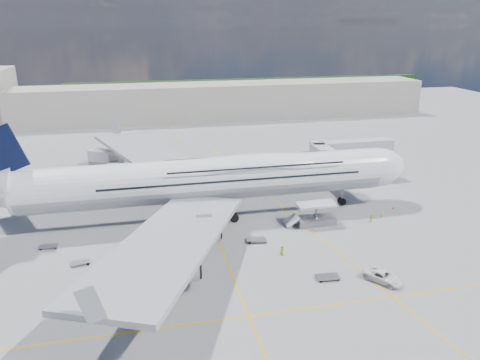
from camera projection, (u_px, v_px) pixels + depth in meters
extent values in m
plane|color=gray|center=(218.00, 241.00, 72.27)|extent=(300.00, 300.00, 0.00)
cube|color=#DEA60B|center=(218.00, 241.00, 72.27)|extent=(0.25, 220.00, 0.01)
cube|color=#DEA60B|center=(249.00, 316.00, 53.79)|extent=(120.00, 0.25, 0.01)
cube|color=#DEA60B|center=(285.00, 209.00, 84.41)|extent=(14.16, 99.06, 0.01)
cylinder|color=white|center=(207.00, 179.00, 79.31)|extent=(62.00, 7.20, 7.20)
cylinder|color=#9EA0A5|center=(207.00, 180.00, 79.36)|extent=(60.76, 7.13, 7.13)
ellipsoid|color=white|center=(253.00, 165.00, 80.34)|extent=(36.00, 6.84, 3.76)
ellipsoid|color=white|center=(374.00, 167.00, 85.76)|extent=(11.52, 7.20, 7.20)
ellipsoid|color=black|center=(391.00, 163.00, 86.24)|extent=(3.84, 4.16, 1.44)
cube|color=#999EA3|center=(154.00, 157.00, 96.51)|extent=(25.49, 39.15, 3.35)
cube|color=#999EA3|center=(170.00, 241.00, 59.56)|extent=(25.49, 39.15, 3.35)
cylinder|color=#B7BABF|center=(183.00, 178.00, 91.39)|extent=(5.20, 3.50, 3.50)
cylinder|color=#B7BABF|center=(157.00, 164.00, 100.15)|extent=(5.20, 3.50, 3.50)
cylinder|color=#B7BABF|center=(201.00, 231.00, 68.30)|extent=(5.20, 3.50, 3.50)
cylinder|color=#B7BABF|center=(177.00, 269.00, 57.67)|extent=(5.20, 3.50, 3.50)
cylinder|color=gray|center=(342.00, 193.00, 85.99)|extent=(0.44, 0.44, 3.80)
cylinder|color=black|center=(342.00, 201.00, 86.49)|extent=(1.30, 0.90, 1.30)
cylinder|color=gray|center=(208.00, 204.00, 80.79)|extent=(0.56, 0.56, 3.80)
cylinder|color=black|center=(205.00, 205.00, 84.22)|extent=(1.50, 0.90, 1.50)
cube|color=#B7B7BC|center=(326.00, 155.00, 92.36)|extent=(3.00, 10.00, 2.60)
cube|color=#B7B7BC|center=(352.00, 147.00, 98.64)|extent=(18.00, 3.00, 2.60)
cylinder|color=gray|center=(328.00, 167.00, 96.69)|extent=(0.80, 0.80, 7.10)
cylinder|color=black|center=(327.00, 182.00, 97.69)|extent=(0.90, 0.80, 0.90)
cylinder|color=gray|center=(385.00, 161.00, 101.45)|extent=(1.00, 1.00, 7.10)
cube|color=gray|center=(383.00, 174.00, 102.46)|extent=(2.00, 2.00, 0.80)
cylinder|color=#B7B7BC|center=(334.00, 161.00, 88.85)|extent=(3.60, 3.60, 2.80)
cube|color=silver|center=(316.00, 204.00, 77.35)|extent=(6.50, 3.20, 0.35)
cube|color=gray|center=(315.00, 221.00, 78.30)|extent=(6.50, 3.20, 1.10)
cube|color=gray|center=(316.00, 212.00, 77.82)|extent=(0.22, 1.99, 3.00)
cylinder|color=black|center=(303.00, 226.00, 76.72)|extent=(0.70, 0.30, 0.70)
cube|color=silver|center=(291.00, 220.00, 77.29)|extent=(2.16, 2.60, 1.60)
cylinder|color=gray|center=(0.00, 117.00, 101.48)|extent=(0.70, 0.70, 25.00)
cube|color=#B2AD9E|center=(169.00, 103.00, 158.07)|extent=(180.00, 16.00, 12.00)
cube|color=#193814|center=(251.00, 88.00, 208.60)|extent=(160.00, 6.00, 8.00)
cube|color=gray|center=(148.00, 291.00, 58.28)|extent=(2.89, 2.08, 0.16)
cylinder|color=black|center=(139.00, 295.00, 57.62)|extent=(0.38, 0.16, 0.38)
cylinder|color=black|center=(156.00, 289.00, 59.01)|extent=(0.38, 0.16, 0.38)
cube|color=gray|center=(80.00, 262.00, 65.23)|extent=(2.87, 1.94, 0.16)
cylinder|color=black|center=(72.00, 266.00, 64.57)|extent=(0.39, 0.16, 0.39)
cylinder|color=black|center=(89.00, 260.00, 65.97)|extent=(0.39, 0.16, 0.39)
cube|color=gray|center=(113.00, 272.00, 62.57)|extent=(3.49, 2.00, 0.20)
cylinder|color=black|center=(102.00, 277.00, 61.71)|extent=(0.50, 0.20, 0.50)
cylinder|color=black|center=(124.00, 269.00, 63.53)|extent=(0.50, 0.20, 0.50)
cube|color=silver|center=(113.00, 266.00, 62.28)|extent=(2.58, 1.83, 1.70)
cube|color=gray|center=(48.00, 246.00, 69.97)|extent=(2.69, 1.54, 0.16)
cylinder|color=black|center=(40.00, 249.00, 69.31)|extent=(0.38, 0.16, 0.38)
cylinder|color=black|center=(56.00, 244.00, 70.71)|extent=(0.38, 0.16, 0.38)
cube|color=gray|center=(328.00, 277.00, 61.51)|extent=(3.14, 1.84, 0.18)
cylinder|color=black|center=(321.00, 281.00, 60.74)|extent=(0.44, 0.18, 0.44)
cylinder|color=black|center=(335.00, 274.00, 62.37)|extent=(0.44, 0.18, 0.44)
cube|color=gray|center=(257.00, 240.00, 71.94)|extent=(3.33, 2.20, 0.18)
cylinder|color=black|center=(250.00, 243.00, 71.16)|extent=(0.45, 0.18, 0.45)
cylinder|color=black|center=(263.00, 238.00, 72.81)|extent=(0.45, 0.18, 0.45)
cube|color=silver|center=(179.00, 249.00, 68.12)|extent=(3.00, 1.72, 1.32)
cube|color=black|center=(178.00, 244.00, 67.86)|extent=(1.18, 1.35, 0.51)
cylinder|color=black|center=(172.00, 254.00, 67.52)|extent=(0.65, 0.25, 0.65)
cylinder|color=black|center=(185.00, 249.00, 68.97)|extent=(0.65, 0.25, 0.65)
cube|color=gray|center=(123.00, 178.00, 98.08)|extent=(6.66, 2.87, 2.00)
cube|color=silver|center=(119.00, 170.00, 97.32)|extent=(4.97, 2.84, 2.20)
cube|color=silver|center=(135.00, 173.00, 98.31)|extent=(1.96, 2.43, 1.60)
cube|color=black|center=(138.00, 172.00, 98.39)|extent=(0.29, 2.01, 0.90)
cylinder|color=black|center=(134.00, 181.00, 97.62)|extent=(1.10, 0.35, 1.10)
cylinder|color=black|center=(112.00, 179.00, 98.83)|extent=(1.10, 0.35, 1.10)
cube|color=orange|center=(119.00, 173.00, 97.55)|extent=(5.02, 2.90, 0.50)
cube|color=gray|center=(106.00, 164.00, 107.18)|extent=(7.70, 5.94, 2.25)
cube|color=silver|center=(101.00, 155.00, 106.32)|extent=(6.09, 5.10, 2.48)
cube|color=silver|center=(118.00, 159.00, 107.44)|extent=(3.03, 3.25, 1.80)
cube|color=black|center=(122.00, 158.00, 107.53)|extent=(1.25, 2.05, 1.01)
cylinder|color=black|center=(117.00, 167.00, 106.66)|extent=(1.24, 0.39, 1.24)
cylinder|color=black|center=(95.00, 165.00, 108.02)|extent=(1.24, 0.39, 1.24)
imported|color=white|center=(383.00, 277.00, 60.77)|extent=(4.87, 5.61, 1.44)
imported|color=#95E518|center=(382.00, 215.00, 79.92)|extent=(0.72, 0.67, 1.65)
imported|color=#A0E618|center=(371.00, 219.00, 78.44)|extent=(0.98, 0.97, 1.59)
imported|color=#BEEF19|center=(141.00, 269.00, 62.23)|extent=(0.87, 1.27, 2.00)
imported|color=#A6DA17|center=(282.00, 250.00, 67.69)|extent=(0.84, 0.89, 1.53)
imported|color=#DCEB18|center=(174.00, 294.00, 56.52)|extent=(1.39, 0.99, 1.95)
cone|color=orange|center=(393.00, 208.00, 84.51)|extent=(0.43, 0.43, 0.55)
cube|color=orange|center=(393.00, 209.00, 84.59)|extent=(0.37, 0.37, 0.03)
cone|color=orange|center=(130.00, 199.00, 88.57)|extent=(0.41, 0.41, 0.53)
cube|color=orange|center=(130.00, 200.00, 88.65)|extent=(0.36, 0.36, 0.03)
cone|color=orange|center=(157.00, 165.00, 109.40)|extent=(0.49, 0.49, 0.62)
cube|color=orange|center=(157.00, 166.00, 109.49)|extent=(0.42, 0.42, 0.03)
cone|color=orange|center=(157.00, 242.00, 71.28)|extent=(0.47, 0.47, 0.59)
cube|color=orange|center=(157.00, 244.00, 71.37)|extent=(0.40, 0.40, 0.03)
cone|color=orange|center=(82.00, 316.00, 53.38)|extent=(0.39, 0.39, 0.49)
cube|color=orange|center=(82.00, 318.00, 53.45)|extent=(0.34, 0.34, 0.03)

